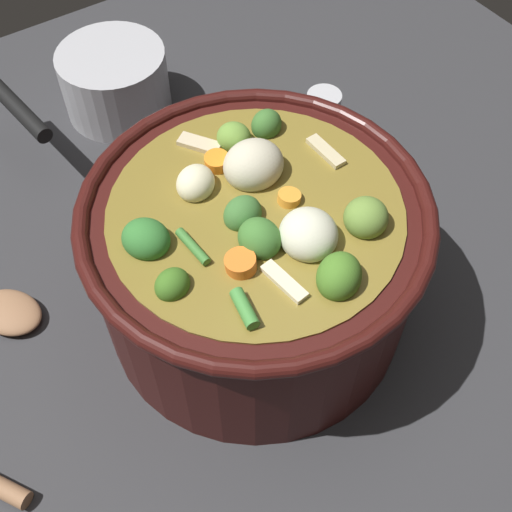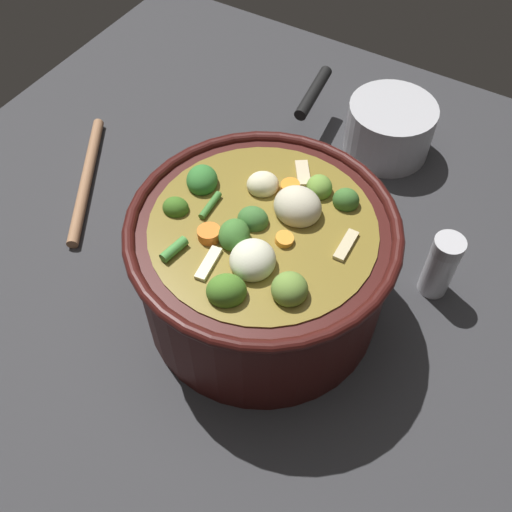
{
  "view_description": "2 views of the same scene",
  "coord_description": "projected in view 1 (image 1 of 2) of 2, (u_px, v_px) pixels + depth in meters",
  "views": [
    {
      "loc": [
        -0.28,
        0.19,
        0.55
      ],
      "look_at": [
        -0.02,
        0.01,
        0.12
      ],
      "focal_mm": 46.04,
      "sensor_mm": 36.0,
      "label": 1
    },
    {
      "loc": [
        -0.34,
        -0.19,
        0.61
      ],
      "look_at": [
        -0.02,
        -0.0,
        0.12
      ],
      "focal_mm": 41.33,
      "sensor_mm": 36.0,
      "label": 2
    }
  ],
  "objects": [
    {
      "name": "ground_plane",
      "position": [
        256.0,
        306.0,
        0.64
      ],
      "size": [
        1.1,
        1.1,
        0.0
      ],
      "primitive_type": "plane",
      "color": "#2D2D30"
    },
    {
      "name": "salt_shaker",
      "position": [
        321.0,
        128.0,
        0.72
      ],
      "size": [
        0.04,
        0.04,
        0.09
      ],
      "color": "silver",
      "rests_on": "ground_plane"
    },
    {
      "name": "small_saucepan",
      "position": [
        113.0,
        83.0,
        0.78
      ],
      "size": [
        0.14,
        0.2,
        0.08
      ],
      "color": "#ADADB2",
      "rests_on": "ground_plane"
    },
    {
      "name": "cooking_pot",
      "position": [
        256.0,
        259.0,
        0.58
      ],
      "size": [
        0.29,
        0.29,
        0.18
      ],
      "color": "#38110F",
      "rests_on": "ground_plane"
    }
  ]
}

